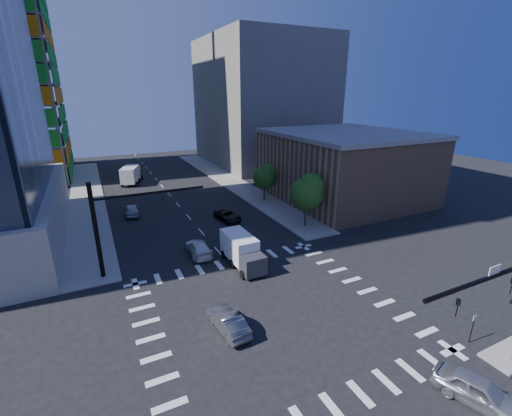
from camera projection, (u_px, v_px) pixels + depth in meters
ground at (271, 312)px, 26.83m from camera, size 160.00×160.00×0.00m
road_markings at (271, 312)px, 26.83m from camera, size 20.00×20.00×0.01m
sidewalk_ne at (230, 181)px, 66.03m from camera, size 5.00×60.00×0.15m
sidewalk_nw at (87, 197)px, 55.68m from camera, size 5.00×60.00×0.15m
commercial_building at (344, 165)px, 54.19m from camera, size 20.50×22.50×10.60m
bg_building_ne at (262, 102)px, 80.30m from camera, size 24.00×30.00×28.00m
signal_mast_nw at (113, 220)px, 30.71m from camera, size 10.20×0.40×9.00m
tree_south at (308, 191)px, 42.38m from camera, size 4.16×4.16×6.82m
tree_north at (265, 176)px, 52.94m from camera, size 3.54×3.52×5.78m
no_parking_sign at (473, 326)px, 23.15m from camera, size 0.30×0.06×2.20m
car_nb_near at (479, 391)px, 18.79m from camera, size 3.28×5.06×1.60m
car_nb_far at (228, 216)px, 45.82m from camera, size 2.84×4.96×1.30m
car_sb_near at (199, 248)px, 36.19m from camera, size 2.18×5.06×1.45m
car_sb_mid at (132, 210)px, 47.66m from camera, size 2.25×4.72×1.56m
car_sb_cross at (228, 322)px, 24.58m from camera, size 1.98×4.54×1.45m
box_truck_near at (243, 254)px, 33.48m from camera, size 2.59×5.81×3.02m
box_truck_far at (132, 176)px, 64.18m from camera, size 4.65×6.83×3.30m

